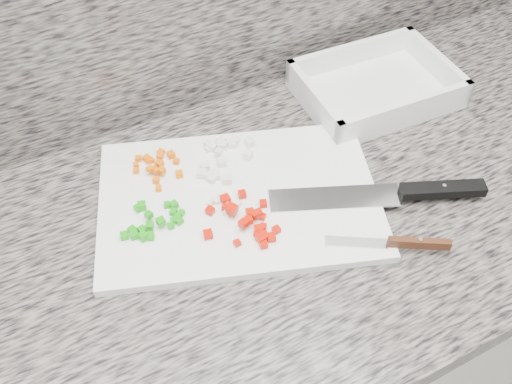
# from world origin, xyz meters

# --- Properties ---
(cabinet) EXTENTS (3.92, 0.62, 0.86)m
(cabinet) POSITION_xyz_m (0.00, 1.44, 0.43)
(cabinet) COLOR silver
(cabinet) RESTS_ON ground
(countertop) EXTENTS (3.96, 0.64, 0.04)m
(countertop) POSITION_xyz_m (0.00, 1.44, 0.88)
(countertop) COLOR #656059
(countertop) RESTS_ON cabinet
(cutting_board) EXTENTS (0.51, 0.42, 0.01)m
(cutting_board) POSITION_xyz_m (0.04, 1.48, 0.91)
(cutting_board) COLOR white
(cutting_board) RESTS_ON countertop
(carrot_pile) EXTENTS (0.08, 0.09, 0.02)m
(carrot_pile) POSITION_xyz_m (-0.05, 1.60, 0.92)
(carrot_pile) COLOR #E16004
(carrot_pile) RESTS_ON cutting_board
(onion_pile) EXTENTS (0.12, 0.11, 0.02)m
(onion_pile) POSITION_xyz_m (0.05, 1.57, 0.92)
(onion_pile) COLOR silver
(onion_pile) RESTS_ON cutting_board
(green_pepper_pile) EXTENTS (0.10, 0.07, 0.02)m
(green_pepper_pile) POSITION_xyz_m (-0.10, 1.50, 0.92)
(green_pepper_pile) COLOR #16970D
(green_pepper_pile) RESTS_ON cutting_board
(red_pepper_pile) EXTENTS (0.11, 0.12, 0.02)m
(red_pepper_pile) POSITION_xyz_m (0.03, 1.43, 0.92)
(red_pepper_pile) COLOR #C31202
(red_pepper_pile) RESTS_ON cutting_board
(garlic_pile) EXTENTS (0.05, 0.05, 0.01)m
(garlic_pile) POSITION_xyz_m (0.01, 1.48, 0.92)
(garlic_pile) COLOR beige
(garlic_pile) RESTS_ON cutting_board
(chef_knife) EXTENTS (0.32, 0.17, 0.02)m
(chef_knife) POSITION_xyz_m (0.27, 1.37, 0.92)
(chef_knife) COLOR silver
(chef_knife) RESTS_ON cutting_board
(paring_knife) EXTENTS (0.16, 0.11, 0.02)m
(paring_knife) POSITION_xyz_m (0.21, 1.29, 0.92)
(paring_knife) COLOR silver
(paring_knife) RESTS_ON cutting_board
(tray) EXTENTS (0.29, 0.21, 0.06)m
(tray) POSITION_xyz_m (0.38, 1.60, 0.92)
(tray) COLOR silver
(tray) RESTS_ON countertop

